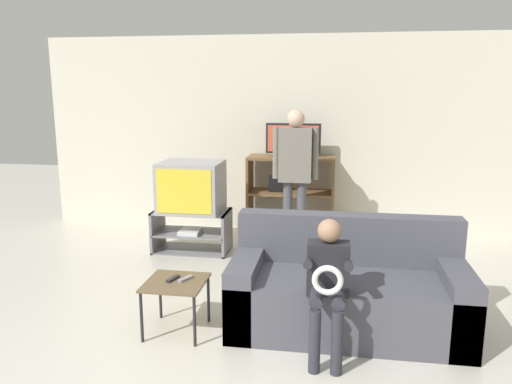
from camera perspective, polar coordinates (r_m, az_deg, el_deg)
The scene contains 11 objects.
wall_back at distance 6.74m, azimuth 2.45°, elevation 6.53°, with size 6.40×0.06×2.60m.
tv_stand at distance 6.02m, azimuth -7.34°, elevation -4.45°, with size 0.89×0.49×0.49m.
television_main at distance 5.89m, azimuth -7.39°, elevation 0.63°, with size 0.71×0.61×0.58m.
media_shelf at distance 6.54m, azimuth 3.97°, elevation -0.41°, with size 1.12×0.45×1.05m.
television_flat at distance 6.41m, azimuth 4.27°, elevation 5.83°, with size 0.70×0.20×0.43m.
snack_table at distance 4.06m, azimuth -9.17°, elevation -10.71°, with size 0.47×0.47×0.42m.
remote_control_black at distance 4.07m, azimuth -9.48°, elevation -9.74°, with size 0.04×0.14×0.02m, color #232328.
remote_control_white at distance 4.05m, azimuth -8.05°, elevation -9.79°, with size 0.04×0.14×0.02m, color gray.
couch at distance 4.17m, azimuth 10.37°, elevation -11.17°, with size 1.86×0.85×0.88m.
person_standing_adult at distance 5.84m, azimuth 4.50°, elevation 2.95°, with size 0.53×0.20×1.68m.
person_seated_child at distance 3.60m, azimuth 8.22°, elevation -9.68°, with size 0.33×0.43×1.01m.
Camera 1 is at (0.77, -2.58, 1.92)m, focal length 35.00 mm.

